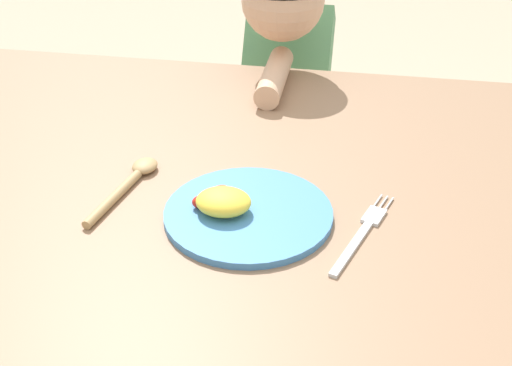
# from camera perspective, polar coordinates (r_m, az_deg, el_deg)

# --- Properties ---
(dining_table) EXTENTS (1.47, 0.99, 0.68)m
(dining_table) POSITION_cam_1_polar(r_m,az_deg,el_deg) (1.28, -4.13, -2.85)
(dining_table) COLOR #916E53
(dining_table) RESTS_ON ground_plane
(plate) EXTENTS (0.27, 0.27, 0.05)m
(plate) POSITION_cam_1_polar(r_m,az_deg,el_deg) (1.10, -1.15, -2.29)
(plate) COLOR #4281C2
(plate) RESTS_ON dining_table
(fork) EXTENTS (0.09, 0.23, 0.01)m
(fork) POSITION_cam_1_polar(r_m,az_deg,el_deg) (1.08, 8.70, -4.02)
(fork) COLOR silver
(fork) RESTS_ON dining_table
(spoon) EXTENTS (0.07, 0.22, 0.02)m
(spoon) POSITION_cam_1_polar(r_m,az_deg,el_deg) (1.20, -10.24, 0.16)
(spoon) COLOR tan
(spoon) RESTS_ON dining_table
(person) EXTENTS (0.21, 0.48, 0.93)m
(person) POSITION_cam_1_polar(r_m,az_deg,el_deg) (1.79, 2.46, 6.31)
(person) COLOR #453C66
(person) RESTS_ON ground_plane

